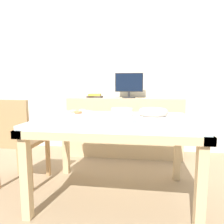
{
  "coord_description": "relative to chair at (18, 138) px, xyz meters",
  "views": [
    {
      "loc": [
        0.22,
        -1.83,
        1.07
      ],
      "look_at": [
        -0.03,
        -0.03,
        0.84
      ],
      "focal_mm": 32.0,
      "sensor_mm": 36.0,
      "label": 1
    }
  ],
  "objects": [
    {
      "name": "ground_plane",
      "position": [
        1.05,
        -0.07,
        -0.52
      ],
      "size": [
        12.0,
        12.0,
        0.0
      ],
      "primitive_type": "plane",
      "color": "#997F60"
    },
    {
      "name": "wall_back",
      "position": [
        1.05,
        1.45,
        0.78
      ],
      "size": [
        8.0,
        0.1,
        2.6
      ],
      "primitive_type": "cube",
      "color": "silver",
      "rests_on": "ground"
    },
    {
      "name": "dining_table",
      "position": [
        1.05,
        -0.07,
        0.16
      ],
      "size": [
        1.45,
        1.0,
        0.78
      ],
      "color": "silver",
      "rests_on": "ground"
    },
    {
      "name": "chair",
      "position": [
        0.0,
        0.0,
        0.0
      ],
      "size": [
        0.43,
        0.43,
        0.94
      ],
      "color": "tan",
      "rests_on": "ground"
    },
    {
      "name": "sideboard",
      "position": [
        1.05,
        1.15,
        -0.08
      ],
      "size": [
        1.71,
        0.44,
        0.89
      ],
      "color": "#D1B284",
      "rests_on": "ground"
    },
    {
      "name": "computer_monitor",
      "position": [
        1.11,
        1.15,
        0.56
      ],
      "size": [
        0.42,
        0.2,
        0.38
      ],
      "color": "#262628",
      "rests_on": "sideboard"
    },
    {
      "name": "book_stack",
      "position": [
        0.58,
        1.15,
        0.4
      ],
      "size": [
        0.24,
        0.19,
        0.06
      ],
      "color": "#3F3838",
      "rests_on": "sideboard"
    },
    {
      "name": "cake_chocolate_round",
      "position": [
        1.4,
        0.05,
        0.3
      ],
      "size": [
        0.28,
        0.28,
        0.08
      ],
      "color": "white",
      "rests_on": "dining_table"
    },
    {
      "name": "pastry_platter",
      "position": [
        0.64,
        0.17,
        0.26
      ],
      "size": [
        0.34,
        0.34,
        0.04
      ],
      "color": "white",
      "rests_on": "dining_table"
    },
    {
      "name": "plate_stack",
      "position": [
        1.1,
        0.04,
        0.29
      ],
      "size": [
        0.21,
        0.21,
        0.08
      ],
      "color": "white",
      "rests_on": "dining_table"
    },
    {
      "name": "tealight_centre",
      "position": [
        0.52,
        -0.15,
        0.26
      ],
      "size": [
        0.04,
        0.04,
        0.04
      ],
      "color": "silver",
      "rests_on": "dining_table"
    },
    {
      "name": "tealight_right_edge",
      "position": [
        1.36,
        0.27,
        0.26
      ],
      "size": [
        0.04,
        0.04,
        0.04
      ],
      "color": "silver",
      "rests_on": "dining_table"
    },
    {
      "name": "tealight_near_cakes",
      "position": [
        0.48,
        -0.04,
        0.26
      ],
      "size": [
        0.04,
        0.04,
        0.04
      ],
      "color": "silver",
      "rests_on": "dining_table"
    },
    {
      "name": "tealight_near_front",
      "position": [
        1.04,
        -0.28,
        0.26
      ],
      "size": [
        0.04,
        0.04,
        0.04
      ],
      "color": "silver",
      "rests_on": "dining_table"
    }
  ]
}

